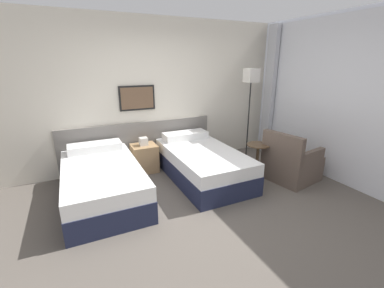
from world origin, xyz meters
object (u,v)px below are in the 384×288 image
(nightstand, at_px, (144,158))
(side_table, at_px, (258,155))
(bed_near_door, at_px, (102,181))
(bed_near_window, at_px, (202,163))
(floor_lamp, at_px, (251,84))
(armchair, at_px, (291,164))

(nightstand, bearing_deg, side_table, -32.97)
(bed_near_door, bearing_deg, bed_near_window, 0.00)
(bed_near_door, distance_m, floor_lamp, 3.17)
(bed_near_door, relative_size, nightstand, 3.00)
(bed_near_window, bearing_deg, nightstand, 139.65)
(bed_near_window, relative_size, armchair, 2.19)
(armchair, bearing_deg, nightstand, 46.63)
(side_table, relative_size, armchair, 0.69)
(nightstand, relative_size, armchair, 0.73)
(bed_near_door, xyz_separation_m, bed_near_window, (1.65, 0.00, 0.00))
(bed_near_window, height_order, floor_lamp, floor_lamp)
(nightstand, distance_m, floor_lamp, 2.44)
(bed_near_door, xyz_separation_m, side_table, (2.51, -0.40, 0.15))
(floor_lamp, bearing_deg, armchair, -85.16)
(nightstand, bearing_deg, armchair, -33.14)
(floor_lamp, relative_size, armchair, 2.07)
(bed_near_window, bearing_deg, side_table, -24.61)
(bed_near_window, distance_m, nightstand, 1.08)
(nightstand, relative_size, side_table, 1.06)
(bed_near_window, xyz_separation_m, nightstand, (-0.82, 0.70, -0.01))
(bed_near_door, height_order, nightstand, bed_near_door)
(floor_lamp, bearing_deg, nightstand, 171.58)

